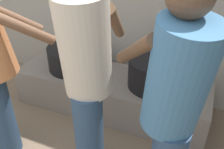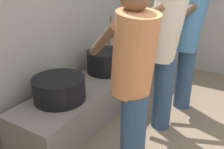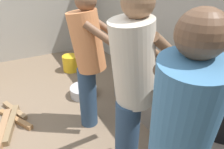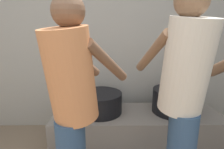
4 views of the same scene
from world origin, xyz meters
name	(u,v)px [view 2 (image 2 of 4)]	position (x,y,z in m)	size (l,w,h in m)	color
block_enclosure_rear	(8,19)	(0.00, 2.24, 1.15)	(5.67, 0.20, 2.31)	#9E998E
hearth_ledge	(89,99)	(0.53, 1.72, 0.19)	(1.93, 0.60, 0.38)	slate
cooking_pot_main	(107,61)	(0.96, 1.74, 0.52)	(0.50, 0.50, 0.73)	black
cooking_pot_secondary	(59,89)	(0.09, 1.75, 0.50)	(0.52, 0.52, 0.24)	black
cook_in_cream_shirt	(164,45)	(0.71, 0.93, 0.91)	(0.46, 0.72, 1.60)	navy
cook_in_orange_shirt	(133,77)	(-0.04, 0.89, 0.87)	(0.63, 0.71, 1.53)	navy
cook_in_blue_shirt	(187,38)	(1.25, 0.85, 0.88)	(0.66, 0.70, 1.54)	navy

